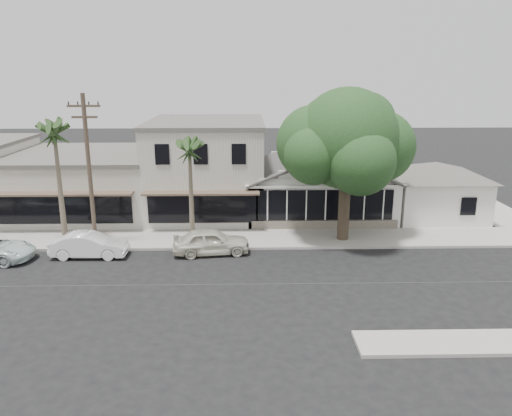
{
  "coord_description": "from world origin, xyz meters",
  "views": [
    {
      "loc": [
        -0.21,
        -22.67,
        10.13
      ],
      "look_at": [
        0.43,
        6.0,
        2.25
      ],
      "focal_mm": 35.0,
      "sensor_mm": 36.0,
      "label": 1
    }
  ],
  "objects_px": {
    "shade_tree": "(345,141)",
    "car_0": "(211,241)",
    "car_1": "(89,245)",
    "utility_pole": "(89,169)"
  },
  "relations": [
    {
      "from": "utility_pole",
      "to": "car_1",
      "type": "xyz_separation_m",
      "value": [
        0.01,
        -1.22,
        -4.09
      ]
    },
    {
      "from": "car_1",
      "to": "shade_tree",
      "type": "distance_m",
      "value": 15.9
    },
    {
      "from": "utility_pole",
      "to": "shade_tree",
      "type": "relative_size",
      "value": 0.97
    },
    {
      "from": "car_1",
      "to": "shade_tree",
      "type": "xyz_separation_m",
      "value": [
        14.7,
        2.67,
        5.43
      ]
    },
    {
      "from": "utility_pole",
      "to": "car_0",
      "type": "bearing_deg",
      "value": -7.37
    },
    {
      "from": "shade_tree",
      "to": "car_0",
      "type": "bearing_deg",
      "value": -163.56
    },
    {
      "from": "car_0",
      "to": "shade_tree",
      "type": "height_order",
      "value": "shade_tree"
    },
    {
      "from": "utility_pole",
      "to": "car_0",
      "type": "distance_m",
      "value": 7.99
    },
    {
      "from": "car_0",
      "to": "car_1",
      "type": "height_order",
      "value": "car_0"
    },
    {
      "from": "shade_tree",
      "to": "car_1",
      "type": "bearing_deg",
      "value": -169.72
    }
  ]
}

